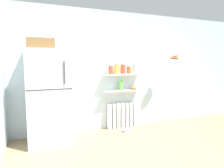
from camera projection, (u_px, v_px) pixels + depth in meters
ground_plane at (150, 155)px, 3.12m from camera, size 7.04×7.04×0.00m
back_wall at (115, 71)px, 4.41m from camera, size 7.04×0.10×2.60m
refrigerator at (49, 95)px, 3.57m from camera, size 0.76×0.72×1.89m
radiator at (122, 115)px, 4.45m from camera, size 0.71×0.12×0.56m
wall_shelf_lower at (123, 90)px, 4.36m from camera, size 0.87×0.22×0.02m
wall_shelf_upper at (123, 74)px, 4.32m from camera, size 0.87×0.22×0.02m
storage_jar_0 at (111, 70)px, 4.21m from camera, size 0.10×0.10×0.19m
storage_jar_1 at (117, 69)px, 4.26m from camera, size 0.11×0.11×0.22m
storage_jar_2 at (123, 69)px, 4.31m from camera, size 0.10×0.10×0.22m
storage_jar_3 at (129, 70)px, 4.37m from camera, size 0.10×0.10×0.17m
storage_jar_4 at (135, 69)px, 4.42m from camera, size 0.11×0.11×0.20m
vase at (121, 85)px, 4.33m from camera, size 0.10×0.10×0.22m
shelf_bowl at (134, 88)px, 4.46m from camera, size 0.16×0.16×0.07m
pet_food_bowl at (126, 131)px, 4.19m from camera, size 0.19×0.19×0.05m
hanging_fruit_basket at (174, 58)px, 4.39m from camera, size 0.28×0.28×0.09m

